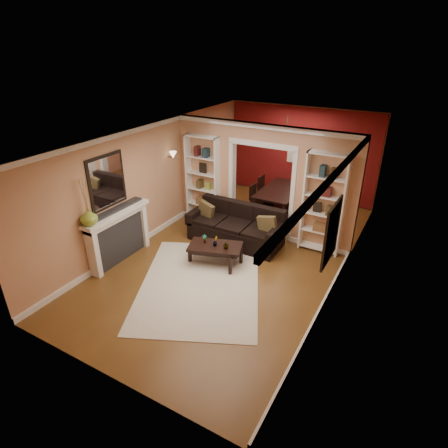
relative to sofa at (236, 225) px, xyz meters
The scene contains 30 objects.
floor 0.70m from the sofa, 56.92° to the right, with size 8.00×8.00×0.00m, color brown.
ceiling 2.32m from the sofa, 56.92° to the right, with size 8.00×8.00×0.00m, color white.
wall_back 3.68m from the sofa, 85.28° to the left, with size 8.00×8.00×0.00m, color tan.
wall_front 4.55m from the sofa, 86.23° to the right, with size 8.00×8.00×0.00m, color tan.
wall_left 2.20m from the sofa, 167.05° to the right, with size 8.00×8.00×0.00m, color tan.
wall_right 2.74m from the sofa, 10.03° to the right, with size 8.00×8.00×0.00m, color tan.
partition_wall 1.21m from the sofa, 68.65° to the left, with size 4.50×0.15×2.70m, color tan.
red_back_panel 3.64m from the sofa, 85.24° to the left, with size 4.44×0.04×2.64m, color maroon.
dining_window 3.66m from the sofa, 85.19° to the left, with size 0.78×0.03×0.98m, color #8CA5CC.
area_rug 1.94m from the sofa, 84.22° to the right, with size 2.29×3.21×0.01m, color beige.
sofa is the anchor object (origin of this frame).
pillow_left 0.83m from the sofa, behind, with size 0.42×0.12×0.42m, color brown.
pillow_right 0.83m from the sofa, ahead, with size 0.43×0.12×0.43m, color brown.
coffee_table 1.08m from the sofa, 87.03° to the right, with size 1.12×0.61×0.43m, color black.
plant_left 1.07m from the sofa, 101.19° to the right, with size 0.10×0.07×0.19m, color #336626.
plant_center 1.05m from the sofa, 87.03° to the right, with size 0.12×0.09×0.21m, color #336626.
plant_right 1.10m from the sofa, 73.22° to the right, with size 0.11×0.11×0.20m, color #336626.
bookshelf_left 1.55m from the sofa, 155.23° to the left, with size 0.90×0.30×2.30m, color white.
bookshelf_right 2.06m from the sofa, 17.47° to the left, with size 0.90×0.30×2.30m, color white.
fireplace 2.66m from the sofa, 132.66° to the right, with size 0.32×1.70×1.16m, color white.
vase 3.32m from the sofa, 124.14° to the right, with size 0.33×0.33×0.35m, color #87A635.
mirror 3.06m from the sofa, 134.81° to the right, with size 0.03×0.95×1.10m, color silver.
wall_sconce 2.32m from the sofa, behind, with size 0.18×0.18×0.22m, color #FFE0A5.
framed_art 3.10m from the sofa, 30.08° to the right, with size 0.04×0.85×1.05m, color black.
dining_table 2.25m from the sofa, 82.76° to the left, with size 1.01×1.82×0.64m, color black.
dining_chair_nw 1.95m from the sofa, 97.89° to the left, with size 0.39×0.39×0.78m, color black.
dining_chair_ne 2.10m from the sofa, 66.62° to the left, with size 0.39×0.39×0.80m, color black.
dining_chair_sw 2.54m from the sofa, 96.03° to the left, with size 0.42×0.42×0.84m, color black.
dining_chair_se 2.66m from the sofa, 71.75° to the left, with size 0.39×0.39×0.79m, color black.
chandelier 2.76m from the sofa, 82.58° to the left, with size 0.50×0.50×0.30m, color #3C2E1B.
Camera 1 is at (3.34, -6.56, 4.38)m, focal length 30.00 mm.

